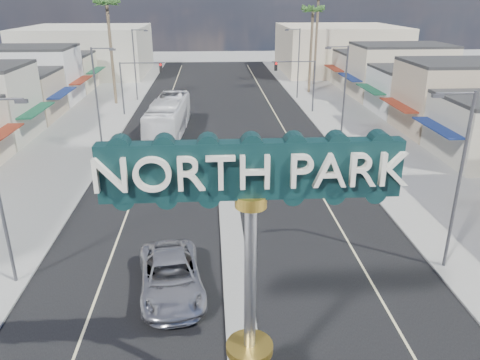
{
  "coord_description": "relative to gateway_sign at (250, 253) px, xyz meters",
  "views": [
    {
      "loc": [
        -1.07,
        -9.8,
        12.89
      ],
      "look_at": [
        0.38,
        12.66,
        3.99
      ],
      "focal_mm": 35.0,
      "sensor_mm": 36.0,
      "label": 1
    }
  ],
  "objects": [
    {
      "name": "ground",
      "position": [
        0.0,
        28.02,
        -5.93
      ],
      "size": [
        160.0,
        160.0,
        0.0
      ],
      "primitive_type": "plane",
      "color": "gray",
      "rests_on": "ground"
    },
    {
      "name": "road",
      "position": [
        0.0,
        28.02,
        -5.92
      ],
      "size": [
        20.0,
        120.0,
        0.01
      ],
      "primitive_type": "cube",
      "color": "black",
      "rests_on": "ground"
    },
    {
      "name": "median_island",
      "position": [
        0.0,
        12.02,
        -5.85
      ],
      "size": [
        1.3,
        30.0,
        0.16
      ],
      "primitive_type": "cube",
      "color": "gray",
      "rests_on": "ground"
    },
    {
      "name": "sidewalk_left",
      "position": [
        -14.0,
        28.02,
        -5.87
      ],
      "size": [
        8.0,
        120.0,
        0.12
      ],
      "primitive_type": "cube",
      "color": "gray",
      "rests_on": "ground"
    },
    {
      "name": "sidewalk_right",
      "position": [
        14.0,
        28.02,
        -5.87
      ],
      "size": [
        8.0,
        120.0,
        0.12
      ],
      "primitive_type": "cube",
      "color": "gray",
      "rests_on": "ground"
    },
    {
      "name": "storefront_row_left",
      "position": [
        -24.0,
        41.02,
        -2.93
      ],
      "size": [
        12.0,
        42.0,
        6.0
      ],
      "primitive_type": "cube",
      "color": "beige",
      "rests_on": "ground"
    },
    {
      "name": "storefront_row_right",
      "position": [
        24.0,
        41.02,
        -2.93
      ],
      "size": [
        12.0,
        42.0,
        6.0
      ],
      "primitive_type": "cube",
      "color": "#B7B29E",
      "rests_on": "ground"
    },
    {
      "name": "backdrop_far_left",
      "position": [
        -22.0,
        73.02,
        -1.93
      ],
      "size": [
        20.0,
        20.0,
        8.0
      ],
      "primitive_type": "cube",
      "color": "#B7B29E",
      "rests_on": "ground"
    },
    {
      "name": "backdrop_far_right",
      "position": [
        22.0,
        73.02,
        -1.93
      ],
      "size": [
        20.0,
        20.0,
        8.0
      ],
      "primitive_type": "cube",
      "color": "beige",
      "rests_on": "ground"
    },
    {
      "name": "gateway_sign",
      "position": [
        0.0,
        0.0,
        0.0
      ],
      "size": [
        8.2,
        1.5,
        9.15
      ],
      "color": "#BB500E",
      "rests_on": "median_island"
    },
    {
      "name": "traffic_signal_left",
      "position": [
        -9.18,
        42.02,
        -1.65
      ],
      "size": [
        5.09,
        0.45,
        6.0
      ],
      "color": "#47474C",
      "rests_on": "ground"
    },
    {
      "name": "traffic_signal_right",
      "position": [
        9.18,
        42.02,
        -1.65
      ],
      "size": [
        5.09,
        0.45,
        6.0
      ],
      "color": "#47474C",
      "rests_on": "ground"
    },
    {
      "name": "streetlight_l_near",
      "position": [
        -10.43,
        8.02,
        -0.86
      ],
      "size": [
        2.03,
        0.22,
        9.0
      ],
      "color": "#47474C",
      "rests_on": "ground"
    },
    {
      "name": "streetlight_l_mid",
      "position": [
        -10.43,
        28.02,
        -0.86
      ],
      "size": [
        2.03,
        0.22,
        9.0
      ],
      "color": "#47474C",
      "rests_on": "ground"
    },
    {
      "name": "streetlight_l_far",
      "position": [
        -10.43,
        50.02,
        -0.86
      ],
      "size": [
        2.03,
        0.22,
        9.0
      ],
      "color": "#47474C",
      "rests_on": "ground"
    },
    {
      "name": "streetlight_r_near",
      "position": [
        10.43,
        8.02,
        -0.86
      ],
      "size": [
        2.03,
        0.22,
        9.0
      ],
      "color": "#47474C",
      "rests_on": "ground"
    },
    {
      "name": "streetlight_r_mid",
      "position": [
        10.43,
        28.02,
        -0.86
      ],
      "size": [
        2.03,
        0.22,
        9.0
      ],
      "color": "#47474C",
      "rests_on": "ground"
    },
    {
      "name": "streetlight_r_far",
      "position": [
        10.43,
        50.02,
        -0.86
      ],
      "size": [
        2.03,
        0.22,
        9.0
      ],
      "color": "#47474C",
      "rests_on": "ground"
    },
    {
      "name": "palm_left_far",
      "position": [
        -13.0,
        48.02,
        5.57
      ],
      "size": [
        2.6,
        2.6,
        13.1
      ],
      "color": "brown",
      "rests_on": "ground"
    },
    {
      "name": "palm_right_mid",
      "position": [
        13.0,
        54.02,
        4.67
      ],
      "size": [
        2.6,
        2.6,
        12.1
      ],
      "color": "brown",
      "rests_on": "ground"
    },
    {
      "name": "suv_left",
      "position": [
        -3.07,
        6.78,
        -5.08
      ],
      "size": [
        3.6,
        6.4,
        1.69
      ],
      "primitive_type": "imported",
      "rotation": [
        0.0,
        0.0,
        0.14
      ],
      "color": "#B3B3B8",
      "rests_on": "ground"
    },
    {
      "name": "car_parked_left",
      "position": [
        -6.88,
        25.04,
        -5.08
      ],
      "size": [
        2.05,
        4.99,
        1.69
      ],
      "primitive_type": "imported",
      "rotation": [
        0.0,
        0.0,
        -0.01
      ],
      "color": "slate",
      "rests_on": "ground"
    },
    {
      "name": "city_bus",
      "position": [
        -5.21,
        33.66,
        -4.17
      ],
      "size": [
        3.82,
        12.77,
        3.51
      ],
      "primitive_type": "imported",
      "rotation": [
        0.0,
        0.0,
        -0.07
      ],
      "color": "white",
      "rests_on": "ground"
    }
  ]
}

